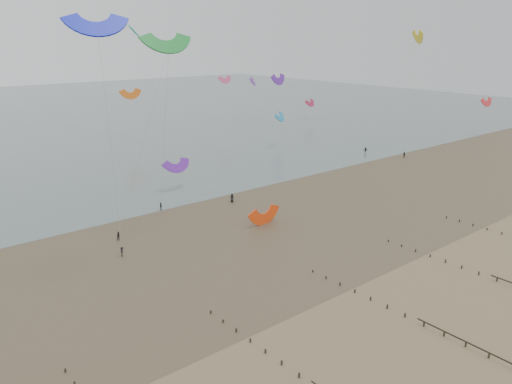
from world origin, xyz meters
The scene contains 5 objects.
ground centered at (0.00, 0.00, 0.00)m, with size 500.00×500.00×0.00m, color brown.
sea_and_shore centered at (-4.08, 34.40, 0.01)m, with size 500.00×665.00×0.03m.
kitesurfers centered at (21.66, 47.31, 0.83)m, with size 151.46×24.31×1.87m.
grounded_kite centered at (11.27, 31.59, 0.00)m, with size 6.42×3.36×4.89m, color #FC420F, non-canonical shape.
kites_airborne centered at (-11.68, 94.35, 20.04)m, with size 243.40×129.76×38.15m.
Camera 1 is at (-44.25, -33.94, 32.87)m, focal length 35.00 mm.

